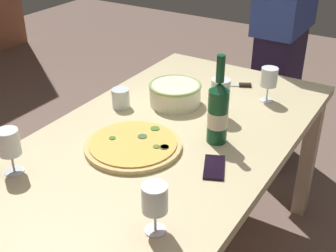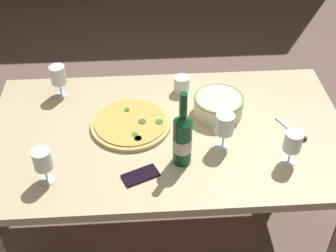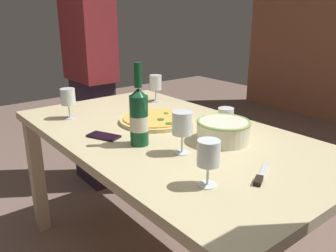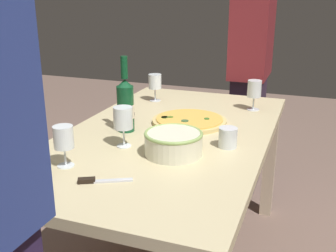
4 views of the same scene
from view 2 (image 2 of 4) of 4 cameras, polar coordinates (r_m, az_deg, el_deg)
ground_plane at (r=2.57m, az=-0.00°, el=-13.34°), size 8.00×8.00×0.00m
dining_table at (r=2.08m, az=-0.00°, el=-2.59°), size 1.60×0.90×0.75m
pizza at (r=2.05m, az=-4.70°, el=0.32°), size 0.36×0.36×0.03m
serving_bowl at (r=2.10m, az=6.36°, el=2.69°), size 0.23×0.23×0.09m
wine_bottle at (r=1.80m, az=1.82°, el=-1.56°), size 0.08×0.08×0.34m
wine_glass_near_pizza at (r=1.88m, az=7.15°, el=0.20°), size 0.08×0.08×0.17m
wine_glass_by_bottle at (r=1.87m, az=15.41°, el=-2.08°), size 0.07×0.07×0.16m
wine_glass_far_left at (r=1.79m, az=-15.49°, el=-4.27°), size 0.07×0.07×0.16m
wine_glass_far_right at (r=2.23m, az=-13.65°, el=6.08°), size 0.07×0.07×0.16m
cup_amber at (r=2.23m, az=1.73°, el=5.24°), size 0.08×0.08×0.08m
cell_phone at (r=1.82m, az=-3.47°, el=-6.22°), size 0.16×0.12×0.01m
pizza_knife at (r=2.08m, az=15.63°, el=-0.75°), size 0.10×0.17×0.02m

